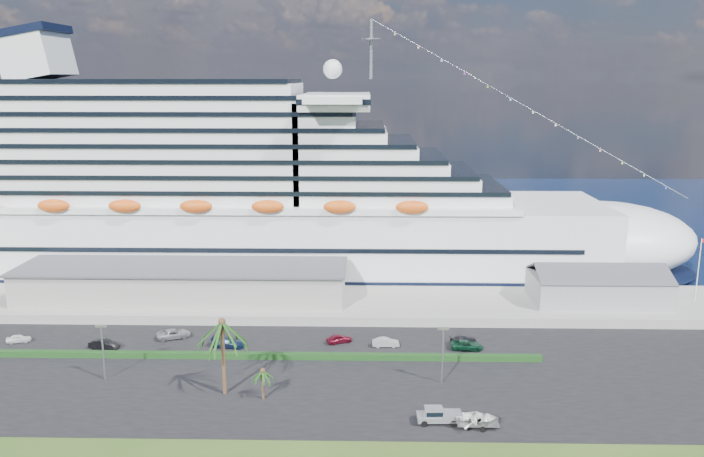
{
  "coord_description": "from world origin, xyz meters",
  "views": [
    {
      "loc": [
        9.29,
        -82.13,
        42.32
      ],
      "look_at": [
        6.79,
        30.0,
        17.55
      ],
      "focal_mm": 35.0,
      "sensor_mm": 36.0,
      "label": 1
    }
  ],
  "objects_px": {
    "parked_car_3": "(228,342)",
    "pickup_truck": "(439,415)",
    "cruise_ship": "(225,198)",
    "boat_trailer": "(478,419)"
  },
  "relations": [
    {
      "from": "boat_trailer",
      "to": "pickup_truck",
      "type": "bearing_deg",
      "value": 166.47
    },
    {
      "from": "cruise_ship",
      "to": "parked_car_3",
      "type": "relative_size",
      "value": 35.17
    },
    {
      "from": "cruise_ship",
      "to": "pickup_truck",
      "type": "xyz_separation_m",
      "value": [
        39.87,
        -67.57,
        -15.48
      ]
    },
    {
      "from": "pickup_truck",
      "to": "boat_trailer",
      "type": "xyz_separation_m",
      "value": [
        4.72,
        -1.14,
        0.14
      ]
    },
    {
      "from": "pickup_truck",
      "to": "cruise_ship",
      "type": "bearing_deg",
      "value": 120.54
    },
    {
      "from": "parked_car_3",
      "to": "boat_trailer",
      "type": "relative_size",
      "value": 0.85
    },
    {
      "from": "parked_car_3",
      "to": "pickup_truck",
      "type": "height_order",
      "value": "pickup_truck"
    },
    {
      "from": "cruise_ship",
      "to": "pickup_truck",
      "type": "relative_size",
      "value": 33.54
    },
    {
      "from": "pickup_truck",
      "to": "parked_car_3",
      "type": "bearing_deg",
      "value": 142.37
    },
    {
      "from": "pickup_truck",
      "to": "boat_trailer",
      "type": "height_order",
      "value": "pickup_truck"
    }
  ]
}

